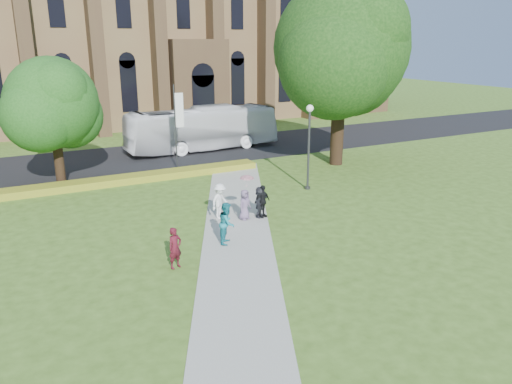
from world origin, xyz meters
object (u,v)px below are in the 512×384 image
large_tree (341,48)px  tour_coach (203,129)px  pedestrian_0 (175,248)px  streetlamp (309,137)px

large_tree → tour_coach: (-6.93, 9.28, -6.54)m
pedestrian_0 → large_tree: bearing=15.2°
tour_coach → pedestrian_0: size_ratio=7.52×
large_tree → pedestrian_0: size_ratio=7.67×
tour_coach → large_tree: bearing=-145.5°
streetlamp → large_tree: large_tree is taller
streetlamp → tour_coach: 13.93m
tour_coach → streetlamp: bearing=-176.4°
large_tree → tour_coach: bearing=126.8°
tour_coach → pedestrian_0: (-9.57, -20.77, -0.92)m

